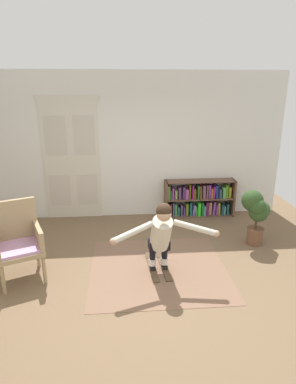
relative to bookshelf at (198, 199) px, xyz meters
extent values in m
plane|color=brown|center=(-1.30, -2.39, -0.36)|extent=(7.20, 7.20, 0.00)
cube|color=silver|center=(-1.30, 0.21, 1.09)|extent=(6.00, 0.10, 2.90)
cube|color=beige|center=(-2.84, 0.15, 0.82)|extent=(0.55, 0.04, 2.35)
cube|color=beige|center=(-2.84, 0.13, 1.33)|extent=(0.41, 0.01, 0.76)
cube|color=beige|center=(-2.84, 0.13, 0.23)|extent=(0.41, 0.01, 0.64)
cube|color=beige|center=(-2.29, 0.15, 0.82)|extent=(0.55, 0.04, 2.35)
cube|color=beige|center=(-2.29, 0.13, 1.33)|extent=(0.41, 0.01, 0.76)
cube|color=beige|center=(-2.29, 0.13, 0.23)|extent=(0.41, 0.01, 0.64)
cube|color=beige|center=(-2.56, 0.15, 2.04)|extent=(1.22, 0.04, 0.10)
cube|color=brown|center=(-1.07, -2.02, -0.35)|extent=(2.00, 1.89, 0.01)
cube|color=brown|center=(-0.69, 0.00, 0.03)|extent=(0.04, 0.30, 0.77)
cube|color=brown|center=(0.73, 0.00, 0.03)|extent=(0.04, 0.30, 0.77)
cube|color=brown|center=(0.02, 0.00, -0.35)|extent=(1.42, 0.30, 0.02)
cube|color=brown|center=(0.02, 0.00, 0.03)|extent=(1.42, 0.30, 0.02)
cube|color=brown|center=(0.02, 0.00, 0.40)|extent=(1.42, 0.30, 0.02)
cube|color=#2B7163|center=(-0.65, 0.00, -0.20)|extent=(0.05, 0.22, 0.27)
cube|color=maroon|center=(-0.58, 0.02, -0.21)|extent=(0.03, 0.21, 0.26)
cube|color=#475B8D|center=(-0.53, 0.02, -0.19)|extent=(0.03, 0.23, 0.29)
cube|color=#468349|center=(-0.48, 0.01, -0.21)|extent=(0.05, 0.19, 0.26)
cube|color=#295F53|center=(-0.41, 0.02, -0.25)|extent=(0.05, 0.15, 0.18)
cube|color=slate|center=(-0.36, 0.01, -0.22)|extent=(0.03, 0.21, 0.24)
cube|color=#543386|center=(-0.30, -0.01, -0.24)|extent=(0.03, 0.16, 0.20)
cube|color=olive|center=(-0.24, 0.01, -0.21)|extent=(0.05, 0.15, 0.26)
cube|color=#185F60|center=(-0.16, 0.00, -0.20)|extent=(0.06, 0.18, 0.28)
cube|color=#8962CD|center=(-0.10, -0.01, -0.22)|extent=(0.06, 0.15, 0.23)
cube|color=#58B44B|center=(-0.05, 0.02, -0.24)|extent=(0.05, 0.18, 0.20)
cube|color=green|center=(0.01, -0.02, -0.20)|extent=(0.06, 0.21, 0.29)
cube|color=#207D28|center=(0.08, -0.01, -0.20)|extent=(0.04, 0.17, 0.28)
cube|color=#679FA6|center=(0.13, 0.01, -0.23)|extent=(0.04, 0.21, 0.21)
cube|color=#501B43|center=(0.18, -0.01, -0.19)|extent=(0.06, 0.21, 0.29)
cube|color=tan|center=(0.25, 0.02, -0.20)|extent=(0.06, 0.15, 0.28)
cube|color=#704193|center=(0.33, 0.01, -0.19)|extent=(0.07, 0.17, 0.30)
cube|color=#8B3B93|center=(0.39, -0.02, -0.22)|extent=(0.05, 0.15, 0.23)
cube|color=#A6A62A|center=(0.44, 0.00, -0.21)|extent=(0.05, 0.16, 0.26)
cube|color=#1F404D|center=(0.50, -0.02, -0.23)|extent=(0.04, 0.21, 0.22)
cube|color=#5EBBA9|center=(0.56, 0.00, -0.25)|extent=(0.04, 0.17, 0.18)
cube|color=#1D4C51|center=(0.62, 0.00, -0.22)|extent=(0.05, 0.18, 0.23)
cube|color=#5B6D39|center=(-0.64, -0.01, 0.18)|extent=(0.06, 0.22, 0.29)
cube|color=#175D16|center=(-0.59, 0.00, 0.13)|extent=(0.03, 0.21, 0.19)
cube|color=purple|center=(-0.55, -0.01, 0.16)|extent=(0.03, 0.20, 0.24)
cube|color=#81A247|center=(-0.48, 0.01, 0.13)|extent=(0.05, 0.14, 0.19)
cube|color=#56395F|center=(-0.40, 0.00, 0.16)|extent=(0.06, 0.15, 0.25)
cube|color=#45295B|center=(-0.32, -0.01, 0.16)|extent=(0.06, 0.17, 0.26)
cube|color=#AB4B95|center=(-0.26, 0.02, 0.14)|extent=(0.06, 0.22, 0.21)
cube|color=#666D14|center=(-0.19, 0.01, 0.19)|extent=(0.03, 0.15, 0.30)
cube|color=#8F187F|center=(-0.14, -0.02, 0.18)|extent=(0.03, 0.22, 0.28)
cube|color=brown|center=(-0.10, 0.01, 0.15)|extent=(0.06, 0.19, 0.22)
cube|color=#2C652C|center=(-0.03, -0.02, 0.18)|extent=(0.03, 0.23, 0.28)
cube|color=#533C1B|center=(0.02, -0.01, 0.17)|extent=(0.06, 0.21, 0.27)
cube|color=#7B496B|center=(0.09, 0.00, 0.18)|extent=(0.06, 0.20, 0.28)
cube|color=brown|center=(0.16, -0.02, 0.18)|extent=(0.03, 0.17, 0.29)
cube|color=purple|center=(0.21, 0.02, 0.18)|extent=(0.04, 0.18, 0.28)
cube|color=olive|center=(0.26, -0.02, 0.14)|extent=(0.05, 0.16, 0.21)
cube|color=#A22286|center=(0.30, -0.01, 0.16)|extent=(0.04, 0.21, 0.25)
cube|color=navy|center=(0.36, 0.01, 0.17)|extent=(0.07, 0.21, 0.27)
cube|color=#2E4650|center=(0.43, -0.02, 0.14)|extent=(0.05, 0.23, 0.20)
cube|color=#589F5F|center=(0.51, -0.02, 0.15)|extent=(0.07, 0.16, 0.24)
cube|color=#4C8C1D|center=(0.57, 0.01, 0.17)|extent=(0.06, 0.19, 0.27)
cube|color=#A29027|center=(0.64, 0.01, 0.15)|extent=(0.05, 0.19, 0.23)
cylinder|color=tan|center=(-3.15, -2.46, -0.15)|extent=(0.07, 0.07, 0.42)
cylinder|color=tan|center=(-2.67, -2.27, -0.15)|extent=(0.07, 0.07, 0.42)
cylinder|color=tan|center=(-3.35, -1.98, -0.15)|extent=(0.07, 0.07, 0.42)
cylinder|color=tan|center=(-2.87, -1.78, -0.15)|extent=(0.07, 0.07, 0.42)
cube|color=tan|center=(-3.01, -2.12, 0.09)|extent=(0.78, 0.78, 0.06)
cube|color=#C694C1|center=(-3.01, -2.12, 0.14)|extent=(0.71, 0.71, 0.04)
cube|color=tan|center=(-3.11, -1.88, 0.44)|extent=(0.58, 0.29, 0.60)
cube|color=tan|center=(-2.76, -2.02, 0.26)|extent=(0.27, 0.54, 0.28)
cylinder|color=brown|center=(0.68, -1.35, -0.21)|extent=(0.27, 0.27, 0.29)
cylinder|color=brown|center=(0.68, -1.35, -0.08)|extent=(0.29, 0.29, 0.04)
cylinder|color=#4C3823|center=(0.68, -1.35, 0.12)|extent=(0.04, 0.04, 0.36)
sphere|color=#29431E|center=(0.68, -1.40, 0.25)|extent=(0.33, 0.33, 0.33)
sphere|color=#29431E|center=(0.76, -1.33, 0.26)|extent=(0.28, 0.28, 0.28)
sphere|color=#29431E|center=(0.58, -1.34, 0.43)|extent=(0.36, 0.36, 0.36)
sphere|color=#29431E|center=(0.64, -1.48, 0.36)|extent=(0.20, 0.20, 0.20)
sphere|color=#29431E|center=(0.63, -1.44, 0.36)|extent=(0.29, 0.29, 0.29)
cube|color=brown|center=(-1.16, -2.03, -0.34)|extent=(0.15, 0.74, 0.01)
cube|color=brown|center=(-1.19, -1.70, -0.31)|extent=(0.10, 0.12, 0.06)
cube|color=black|center=(-1.16, -2.05, -0.32)|extent=(0.09, 0.13, 0.04)
cube|color=brown|center=(-0.98, -2.02, -0.34)|extent=(0.15, 0.74, 0.01)
cube|color=brown|center=(-1.01, -1.68, -0.31)|extent=(0.10, 0.12, 0.06)
cube|color=black|center=(-0.98, -2.04, -0.32)|extent=(0.09, 0.13, 0.04)
cylinder|color=white|center=(-1.16, -2.03, -0.23)|extent=(0.12, 0.12, 0.10)
cylinder|color=black|center=(-1.16, -2.03, -0.03)|extent=(0.10, 0.10, 0.30)
cylinder|color=black|center=(-1.16, -2.06, 0.07)|extent=(0.12, 0.12, 0.22)
cylinder|color=white|center=(-0.98, -2.02, -0.23)|extent=(0.12, 0.12, 0.10)
cylinder|color=black|center=(-0.98, -2.02, -0.03)|extent=(0.10, 0.10, 0.30)
cylinder|color=black|center=(-0.98, -2.05, 0.07)|extent=(0.12, 0.12, 0.22)
cube|color=black|center=(-1.07, -2.06, 0.06)|extent=(0.31, 0.20, 0.14)
cylinder|color=beige|center=(-1.06, -2.17, 0.29)|extent=(0.32, 0.51, 0.59)
sphere|color=tan|center=(-1.04, -2.35, 0.66)|extent=(0.22, 0.22, 0.20)
sphere|color=#382619|center=(-1.04, -2.34, 0.70)|extent=(0.23, 0.23, 0.21)
cylinder|color=beige|center=(-1.45, -2.43, 0.45)|extent=(0.56, 0.32, 0.20)
sphere|color=tan|center=(-1.71, -2.55, 0.39)|extent=(0.10, 0.10, 0.09)
cylinder|color=beige|center=(-0.62, -2.36, 0.45)|extent=(0.58, 0.24, 0.20)
sphere|color=tan|center=(-0.35, -2.43, 0.39)|extent=(0.10, 0.10, 0.09)
camera|label=1|loc=(-1.58, -6.24, 2.24)|focal=30.24mm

